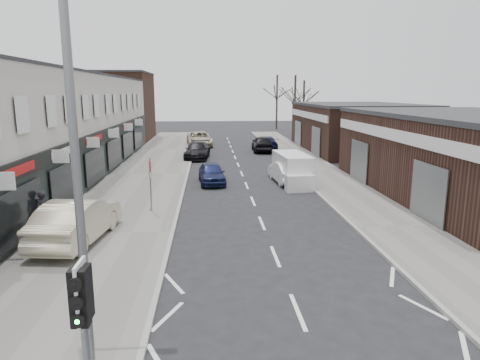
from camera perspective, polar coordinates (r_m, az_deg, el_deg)
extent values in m
plane|color=black|center=(10.55, 10.09, -22.13)|extent=(160.00, 160.00, 0.00)
cube|color=slate|center=(31.33, -12.17, 0.76)|extent=(5.50, 64.00, 0.12)
cube|color=slate|center=(32.05, 10.54, 1.07)|extent=(3.50, 64.00, 0.12)
cube|color=beige|center=(30.21, -25.98, 6.14)|extent=(8.00, 41.00, 7.10)
cube|color=#43291C|center=(54.66, -16.14, 9.27)|extent=(8.00, 10.00, 8.00)
cube|color=#3C231B|center=(27.16, 29.04, 2.60)|extent=(10.00, 18.00, 4.50)
cube|color=#3C231B|center=(45.13, 15.17, 6.69)|extent=(10.00, 16.00, 4.50)
cylinder|color=slate|center=(8.00, -19.81, -20.91)|extent=(0.12, 0.12, 3.00)
cube|color=silver|center=(7.50, -20.37, -14.10)|extent=(0.05, 0.55, 1.10)
cube|color=black|center=(7.40, -20.63, -14.49)|extent=(0.28, 0.22, 0.95)
sphere|color=#0CE533|center=(7.43, -20.73, -16.98)|extent=(0.18, 0.18, 0.18)
cube|color=black|center=(7.60, -20.12, -13.71)|extent=(0.26, 0.20, 0.90)
cylinder|color=slate|center=(8.21, -20.81, -1.18)|extent=(0.16, 0.16, 8.00)
cylinder|color=slate|center=(21.15, -11.84, -0.79)|extent=(0.07, 0.07, 2.50)
cube|color=white|center=(21.03, -11.77, 0.81)|extent=(0.04, 0.45, 0.25)
cube|color=white|center=(28.01, 6.96, 1.54)|extent=(2.04, 4.33, 1.93)
cube|color=white|center=(25.72, 7.98, -0.44)|extent=(1.75, 0.85, 1.01)
cylinder|color=black|center=(26.56, 5.87, -0.39)|extent=(0.20, 0.64, 0.64)
cylinder|color=black|center=(26.88, 9.17, -0.34)|extent=(0.20, 0.64, 0.64)
cylinder|color=black|center=(29.42, 4.88, 0.80)|extent=(0.20, 0.64, 0.64)
cylinder|color=black|center=(29.71, 7.87, 0.84)|extent=(0.20, 0.64, 0.64)
imported|color=beige|center=(17.76, -20.90, -5.03)|extent=(2.42, 5.36, 1.71)
imported|color=black|center=(19.41, -24.77, -3.83)|extent=(0.68, 0.47, 1.79)
imported|color=#161D46|center=(27.78, -3.79, 0.91)|extent=(1.91, 4.07, 1.35)
imported|color=black|center=(38.39, -5.71, 3.94)|extent=(2.42, 5.15, 1.45)
imported|color=#BCB196|center=(47.24, -5.43, 5.47)|extent=(3.10, 5.90, 1.58)
imported|color=white|center=(28.26, 6.12, 1.11)|extent=(1.82, 4.36, 1.40)
imported|color=black|center=(42.77, 2.99, 4.88)|extent=(2.06, 4.79, 1.61)
imported|color=#121539|center=(44.59, 3.42, 4.99)|extent=(2.28, 4.82, 1.36)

